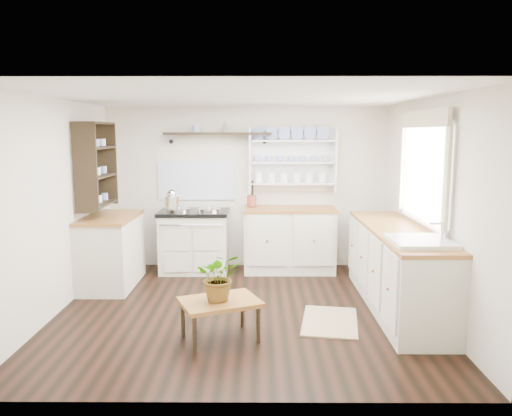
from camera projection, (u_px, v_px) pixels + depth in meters
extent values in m
cube|color=black|center=(243.00, 310.00, 5.49)|extent=(4.00, 3.80, 0.01)
cube|color=silver|center=(247.00, 187.00, 7.20)|extent=(4.00, 0.02, 2.30)
cube|color=silver|center=(430.00, 207.00, 5.31)|extent=(0.02, 3.80, 2.30)
cube|color=silver|center=(56.00, 207.00, 5.33)|extent=(0.02, 3.80, 2.30)
cube|color=white|center=(242.00, 97.00, 5.14)|extent=(4.00, 3.80, 0.01)
cube|color=white|center=(423.00, 173.00, 5.40)|extent=(0.04, 1.40, 1.00)
cube|color=white|center=(422.00, 173.00, 5.40)|extent=(0.02, 1.50, 1.10)
cube|color=beige|center=(422.00, 119.00, 5.32)|extent=(0.04, 1.55, 0.18)
cube|color=beige|center=(194.00, 243.00, 6.98)|extent=(0.92, 0.60, 0.81)
cube|color=black|center=(194.00, 212.00, 6.92)|extent=(0.96, 0.64, 0.05)
cylinder|color=silver|center=(179.00, 210.00, 6.92)|extent=(0.31, 0.31, 0.03)
cylinder|color=silver|center=(209.00, 210.00, 6.91)|extent=(0.31, 0.31, 0.03)
cylinder|color=silver|center=(191.00, 225.00, 6.60)|extent=(0.83, 0.02, 0.02)
cube|color=silver|center=(289.00, 240.00, 7.00)|extent=(1.25, 0.60, 0.88)
cube|color=brown|center=(289.00, 209.00, 6.94)|extent=(1.27, 0.63, 0.04)
cube|color=silver|center=(397.00, 269.00, 5.51)|extent=(0.60, 2.40, 0.88)
cube|color=brown|center=(398.00, 230.00, 5.45)|extent=(0.62, 2.43, 0.04)
cube|color=white|center=(420.00, 254.00, 4.72)|extent=(0.55, 0.60, 0.28)
cylinder|color=silver|center=(442.00, 233.00, 4.69)|extent=(0.02, 0.02, 0.22)
cube|color=silver|center=(111.00, 252.00, 6.32)|extent=(0.60, 1.10, 0.88)
cube|color=brown|center=(110.00, 217.00, 6.26)|extent=(0.62, 1.13, 0.04)
cube|color=white|center=(292.00, 160.00, 7.11)|extent=(1.20, 0.03, 0.90)
cube|color=white|center=(293.00, 160.00, 7.02)|extent=(1.20, 0.22, 0.02)
cylinder|color=navy|center=(293.00, 141.00, 6.99)|extent=(0.20, 0.02, 0.20)
cube|color=black|center=(218.00, 134.00, 6.95)|extent=(1.50, 0.24, 0.04)
cone|color=black|center=(172.00, 141.00, 7.04)|extent=(0.06, 0.20, 0.06)
cone|color=black|center=(264.00, 141.00, 7.04)|extent=(0.06, 0.20, 0.06)
cube|color=black|center=(96.00, 164.00, 6.16)|extent=(0.28, 0.80, 1.05)
cylinder|color=brown|center=(252.00, 201.00, 7.00)|extent=(0.13, 0.13, 0.15)
cube|color=brown|center=(220.00, 302.00, 4.66)|extent=(0.85, 0.75, 0.04)
cylinder|color=black|center=(195.00, 335.00, 4.38)|extent=(0.04, 0.04, 0.35)
cylinder|color=black|center=(183.00, 319.00, 4.76)|extent=(0.04, 0.04, 0.35)
cylinder|color=black|center=(258.00, 325.00, 4.62)|extent=(0.04, 0.04, 0.35)
cylinder|color=black|center=(242.00, 310.00, 4.99)|extent=(0.04, 0.04, 0.35)
imported|color=#3F7233|center=(220.00, 277.00, 4.62)|extent=(0.44, 0.40, 0.46)
cube|color=#87724E|center=(330.00, 321.00, 5.14)|extent=(0.68, 0.93, 0.02)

